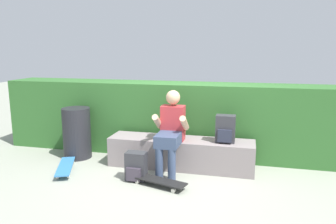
{
  "coord_description": "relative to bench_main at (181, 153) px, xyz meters",
  "views": [
    {
      "loc": [
        0.95,
        -4.22,
        1.8
      ],
      "look_at": [
        -0.24,
        0.6,
        0.82
      ],
      "focal_mm": 34.71,
      "sensor_mm": 36.0,
      "label": 1
    }
  ],
  "objects": [
    {
      "name": "skateboard_near_person",
      "position": [
        -0.15,
        -0.76,
        -0.15
      ],
      "size": [
        0.82,
        0.42,
        0.09
      ],
      "color": "black",
      "rests_on": "ground"
    },
    {
      "name": "hedge_row",
      "position": [
        -0.45,
        0.7,
        0.39
      ],
      "size": [
        5.67,
        0.7,
        1.22
      ],
      "color": "#30652B",
      "rests_on": "ground"
    },
    {
      "name": "backpack_on_ground",
      "position": [
        -0.5,
        -0.64,
        -0.03
      ],
      "size": [
        0.28,
        0.23,
        0.4
      ],
      "color": "#333338",
      "rests_on": "ground"
    },
    {
      "name": "skateboard_beside_bench",
      "position": [
        -1.63,
        -0.59,
        -0.15
      ],
      "size": [
        0.51,
        0.81,
        0.09
      ],
      "color": "teal",
      "rests_on": "ground"
    },
    {
      "name": "trash_bin",
      "position": [
        -1.77,
        0.04,
        0.2
      ],
      "size": [
        0.46,
        0.46,
        0.84
      ],
      "color": "#232328",
      "rests_on": "ground"
    },
    {
      "name": "backpack_on_bench",
      "position": [
        0.66,
        -0.01,
        0.42
      ],
      "size": [
        0.28,
        0.23,
        0.4
      ],
      "color": "#333338",
      "rests_on": "bench_main"
    },
    {
      "name": "bench_main",
      "position": [
        0.0,
        0.0,
        0.0
      ],
      "size": [
        2.2,
        0.49,
        0.45
      ],
      "color": "gray",
      "rests_on": "ground"
    },
    {
      "name": "person_skater",
      "position": [
        -0.1,
        -0.22,
        0.42
      ],
      "size": [
        0.49,
        0.62,
        1.2
      ],
      "color": "#B73338",
      "rests_on": "ground"
    },
    {
      "name": "ground_plane",
      "position": [
        0.0,
        -0.44,
        -0.22
      ],
      "size": [
        24.0,
        24.0,
        0.0
      ],
      "primitive_type": "plane",
      "color": "gray"
    }
  ]
}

